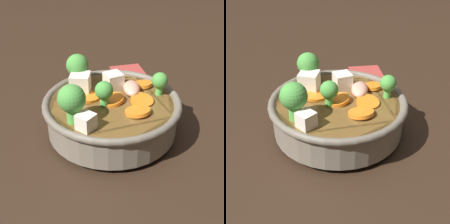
{
  "view_description": "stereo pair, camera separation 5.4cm",
  "coord_description": "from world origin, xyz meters",
  "views": [
    {
      "loc": [
        0.45,
        0.02,
        0.33
      ],
      "look_at": [
        0.0,
        0.0,
        0.04
      ],
      "focal_mm": 50.0,
      "sensor_mm": 36.0,
      "label": 1
    },
    {
      "loc": [
        0.45,
        0.08,
        0.33
      ],
      "look_at": [
        0.0,
        0.0,
        0.04
      ],
      "focal_mm": 50.0,
      "sensor_mm": 36.0,
      "label": 2
    }
  ],
  "objects": [
    {
      "name": "napkin",
      "position": [
        -0.23,
        0.03,
        0.0
      ],
      "size": [
        0.13,
        0.11,
        0.0
      ],
      "color": "#A33833",
      "rests_on": "ground_plane"
    },
    {
      "name": "ground_plane",
      "position": [
        0.0,
        0.0,
        0.0
      ],
      "size": [
        3.0,
        3.0,
        0.0
      ],
      "primitive_type": "plane",
      "color": "black"
    },
    {
      "name": "stirfry_bowl",
      "position": [
        -0.0,
        -0.0,
        0.05
      ],
      "size": [
        0.23,
        0.23,
        0.12
      ],
      "color": "slate",
      "rests_on": "ground_plane"
    }
  ]
}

